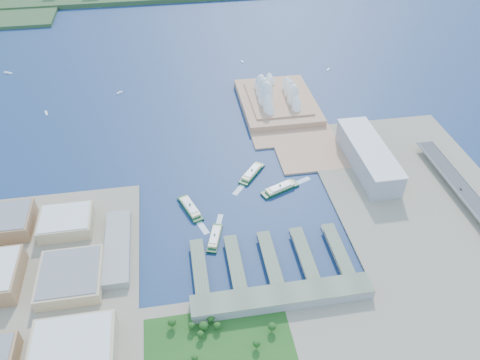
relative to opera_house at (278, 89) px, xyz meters
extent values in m
plane|color=#0D1F3F|center=(-105.00, -280.00, -32.00)|extent=(3000.00, 3000.00, 0.00)
cube|color=gray|center=(-355.00, -385.00, -30.50)|extent=(220.00, 390.00, 3.00)
cube|color=gray|center=(135.00, -330.00, -30.50)|extent=(240.00, 500.00, 3.00)
cube|color=tan|center=(2.50, -20.00, -30.50)|extent=(135.00, 220.00, 3.00)
cube|color=gray|center=(90.00, -200.00, -11.50)|extent=(45.00, 155.00, 35.00)
cube|color=gray|center=(-90.00, -415.00, -23.00)|extent=(200.00, 28.00, 12.00)
imported|color=slate|center=(191.00, -285.16, -16.43)|extent=(2.01, 4.94, 1.43)
camera|label=1|loc=(-186.40, -714.95, 398.04)|focal=35.00mm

